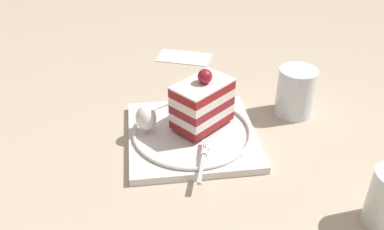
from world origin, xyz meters
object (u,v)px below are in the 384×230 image
at_px(drink_glass_far, 295,94).
at_px(folded_napkin, 184,57).
at_px(fork, 203,159).
at_px(dessert_plate, 192,134).
at_px(whipped_cream_dollop, 146,116).
at_px(cake_slice, 202,103).

xyz_separation_m(drink_glass_far, folded_napkin, (0.17, -0.27, -0.04)).
bearing_deg(fork, dessert_plate, -87.97).
xyz_separation_m(whipped_cream_dollop, fork, (-0.08, 0.11, -0.02)).
distance_m(whipped_cream_dollop, fork, 0.13).
bearing_deg(whipped_cream_dollop, cake_slice, 176.19).
height_order(dessert_plate, drink_glass_far, drink_glass_far).
bearing_deg(whipped_cream_dollop, drink_glass_far, -174.39).
relative_size(dessert_plate, fork, 2.20).
bearing_deg(drink_glass_far, folded_napkin, -58.39).
distance_m(whipped_cream_dollop, folded_napkin, 0.32).
xyz_separation_m(dessert_plate, fork, (-0.00, 0.09, 0.01)).
distance_m(fork, drink_glass_far, 0.24).
relative_size(cake_slice, drink_glass_far, 1.29).
bearing_deg(whipped_cream_dollop, dessert_plate, 165.03).
xyz_separation_m(cake_slice, whipped_cream_dollop, (0.10, -0.01, -0.02)).
height_order(cake_slice, whipped_cream_dollop, cake_slice).
distance_m(cake_slice, whipped_cream_dollop, 0.10).
xyz_separation_m(dessert_plate, cake_slice, (-0.02, -0.01, 0.05)).
bearing_deg(cake_slice, fork, 79.93).
bearing_deg(dessert_plate, cake_slice, -145.69).
distance_m(whipped_cream_dollop, drink_glass_far, 0.28).
xyz_separation_m(whipped_cream_dollop, drink_glass_far, (-0.28, -0.03, -0.00)).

